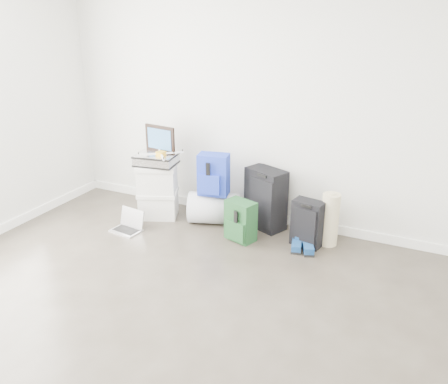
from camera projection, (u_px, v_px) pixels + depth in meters
The scene contains 14 objects.
ground at pixel (115, 343), 3.48m from camera, with size 5.00×5.00×0.00m, color #332D25.
room_envelope at pixel (93, 109), 2.86m from camera, with size 4.52×5.02×2.71m.
boxes_stack at pixel (158, 191), 5.47m from camera, with size 0.54×0.50×0.63m.
briefcase at pixel (156, 160), 5.33m from camera, with size 0.44×0.32×0.13m, color #B2B2B7.
painting at pixel (160, 139), 5.34m from camera, with size 0.41×0.08×0.30m.
drone at pixel (161, 154), 5.25m from camera, with size 0.40×0.40×0.05m.
duffel_bag at pixel (215, 208), 5.35m from camera, with size 0.36×0.36×0.58m, color #93969B.
blue_backpack at pixel (213, 175), 5.17m from camera, with size 0.36×0.30×0.46m.
large_suitcase at pixel (265, 199), 5.18m from camera, with size 0.50×0.42×0.67m.
green_backpack at pixel (240, 222), 4.94m from camera, with size 0.35×0.30×0.43m.
carry_on at pixel (307, 223), 4.82m from camera, with size 0.34×0.25×0.49m.
shoes at pixel (302, 246), 4.78m from camera, with size 0.29×0.28×0.09m.
rolled_rug at pixel (330, 220), 4.82m from camera, with size 0.18×0.18×0.55m, color #C0B087.
laptop at pixel (129, 225), 5.22m from camera, with size 0.34×0.27×0.23m.
Camera 1 is at (1.94, -2.21, 2.30)m, focal length 38.00 mm.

